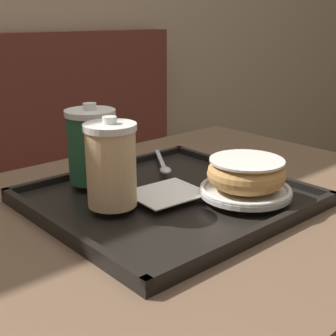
# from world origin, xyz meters

# --- Properties ---
(booth_bench) EXTENTS (1.56, 0.44, 1.00)m
(booth_bench) POSITION_xyz_m (0.10, 0.87, 0.32)
(booth_bench) COLOR brown
(booth_bench) RESTS_ON ground_plane
(cafe_table) EXTENTS (1.07, 0.72, 0.75)m
(cafe_table) POSITION_xyz_m (0.00, 0.00, 0.59)
(cafe_table) COLOR brown
(cafe_table) RESTS_ON ground_plane
(serving_tray) EXTENTS (0.42, 0.39, 0.02)m
(serving_tray) POSITION_xyz_m (0.03, 0.01, 0.75)
(serving_tray) COLOR black
(serving_tray) RESTS_ON cafe_table
(napkin_paper) EXTENTS (0.12, 0.11, 0.00)m
(napkin_paper) POSITION_xyz_m (0.02, 0.00, 0.77)
(napkin_paper) COLOR white
(napkin_paper) RESTS_ON serving_tray
(coffee_cup_front) EXTENTS (0.08, 0.08, 0.14)m
(coffee_cup_front) POSITION_xyz_m (-0.08, 0.02, 0.84)
(coffee_cup_front) COLOR #E0B784
(coffee_cup_front) RESTS_ON serving_tray
(coffee_cup_rear) EXTENTS (0.09, 0.09, 0.14)m
(coffee_cup_rear) POSITION_xyz_m (-0.04, 0.14, 0.84)
(coffee_cup_rear) COLOR #235638
(coffee_cup_rear) RESTS_ON serving_tray
(plate_with_chocolate_donut) EXTENTS (0.15, 0.15, 0.01)m
(plate_with_chocolate_donut) POSITION_xyz_m (0.11, -0.09, 0.78)
(plate_with_chocolate_donut) COLOR white
(plate_with_chocolate_donut) RESTS_ON serving_tray
(donut_chocolate_glazed) EXTENTS (0.13, 0.13, 0.05)m
(donut_chocolate_glazed) POSITION_xyz_m (0.11, -0.09, 0.81)
(donut_chocolate_glazed) COLOR tan
(donut_chocolate_glazed) RESTS_ON plate_with_chocolate_donut
(spoon) EXTENTS (0.10, 0.15, 0.01)m
(spoon) POSITION_xyz_m (0.10, 0.10, 0.78)
(spoon) COLOR silver
(spoon) RESTS_ON serving_tray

